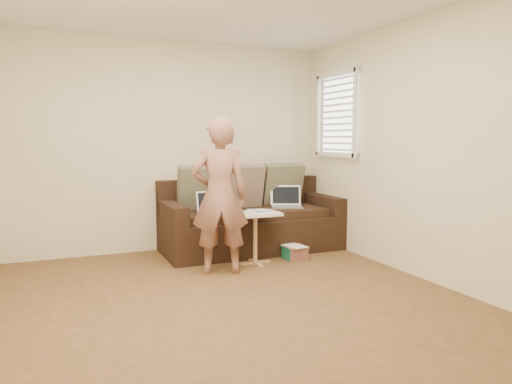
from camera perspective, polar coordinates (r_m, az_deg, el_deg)
floor at (r=4.20m, az=-2.59°, el=-13.13°), size 4.50×4.50×0.00m
wall_back at (r=6.11m, az=-10.12°, el=5.34°), size 4.00×0.00×4.00m
wall_front at (r=2.01m, az=20.42°, el=3.11°), size 4.00×0.00×4.00m
wall_right at (r=5.02m, az=19.31°, el=4.87°), size 0.00×4.50×4.50m
window_blinds at (r=6.19m, az=9.59°, el=9.06°), size 0.12×0.88×1.08m
sofa at (r=6.02m, az=-0.53°, el=-2.95°), size 2.20×0.95×0.85m
pillow_left at (r=5.98m, az=-6.67°, el=0.47°), size 0.55×0.29×0.57m
pillow_mid at (r=6.13m, az=-1.68°, el=0.66°), size 0.55×0.27×0.57m
pillow_right at (r=6.42m, az=3.15°, el=0.91°), size 0.55×0.28×0.57m
laptop_silver at (r=6.16m, az=3.74°, el=-1.85°), size 0.47×0.41×0.26m
laptop_white at (r=5.68m, az=-4.83°, el=-2.57°), size 0.38×0.29×0.26m
person at (r=4.96m, az=-4.34°, el=-0.47°), size 0.67×0.54×1.62m
side_table at (r=5.39m, az=-0.10°, el=-5.49°), size 0.53×0.37×0.58m
drinking_glass at (r=5.37m, az=-2.16°, el=-1.74°), size 0.07×0.07×0.12m
scissors at (r=5.35m, az=0.80°, el=-2.33°), size 0.18×0.11×0.02m
paper_on_table at (r=5.43m, az=0.29°, el=-2.26°), size 0.25×0.33×0.00m
striped_box at (r=5.66m, az=4.63°, el=-7.15°), size 0.25×0.25×0.16m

